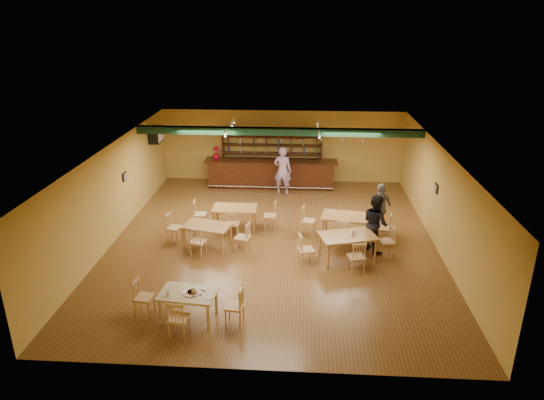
# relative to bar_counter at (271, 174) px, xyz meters

# --- Properties ---
(floor) EXTENTS (12.00, 12.00, 0.00)m
(floor) POSITION_rel_bar_counter_xyz_m (0.42, -5.15, -0.56)
(floor) COLOR brown
(floor) RESTS_ON ground
(ceiling_beam) EXTENTS (10.00, 0.30, 0.25)m
(ceiling_beam) POSITION_rel_bar_counter_xyz_m (0.42, -2.35, 2.31)
(ceiling_beam) COLOR black
(ceiling_beam) RESTS_ON ceiling
(track_rail_left) EXTENTS (0.05, 2.50, 0.05)m
(track_rail_left) POSITION_rel_bar_counter_xyz_m (-1.38, -1.75, 2.38)
(track_rail_left) COLOR white
(track_rail_left) RESTS_ON ceiling
(track_rail_right) EXTENTS (0.05, 2.50, 0.05)m
(track_rail_right) POSITION_rel_bar_counter_xyz_m (1.82, -1.75, 2.38)
(track_rail_right) COLOR white
(track_rail_right) RESTS_ON ceiling
(ac_unit) EXTENTS (0.34, 0.70, 0.48)m
(ac_unit) POSITION_rel_bar_counter_xyz_m (-4.38, -0.95, 1.79)
(ac_unit) COLOR white
(ac_unit) RESTS_ON wall_left
(picture_left) EXTENTS (0.04, 0.34, 0.28)m
(picture_left) POSITION_rel_bar_counter_xyz_m (-4.55, -4.15, 1.14)
(picture_left) COLOR black
(picture_left) RESTS_ON wall_left
(picture_right) EXTENTS (0.04, 0.34, 0.28)m
(picture_right) POSITION_rel_bar_counter_xyz_m (5.39, -4.65, 1.14)
(picture_right) COLOR black
(picture_right) RESTS_ON wall_right
(bar_counter) EXTENTS (5.38, 0.85, 1.13)m
(bar_counter) POSITION_rel_bar_counter_xyz_m (0.00, 0.00, 0.00)
(bar_counter) COLOR black
(bar_counter) RESTS_ON ground
(back_bar_hutch) EXTENTS (4.16, 0.40, 2.28)m
(back_bar_hutch) POSITION_rel_bar_counter_xyz_m (0.00, 0.63, 0.57)
(back_bar_hutch) COLOR black
(back_bar_hutch) RESTS_ON ground
(poinsettia) EXTENTS (0.37, 0.37, 0.52)m
(poinsettia) POSITION_rel_bar_counter_xyz_m (-2.24, 0.00, 0.83)
(poinsettia) COLOR #A90F25
(poinsettia) RESTS_ON bar_counter
(dining_table_a) EXTENTS (1.47, 0.89, 0.73)m
(dining_table_a) POSITION_rel_bar_counter_xyz_m (-0.92, -4.21, -0.20)
(dining_table_a) COLOR #A6773B
(dining_table_a) RESTS_ON ground
(dining_table_b) EXTENTS (1.65, 1.16, 0.75)m
(dining_table_b) POSITION_rel_bar_counter_xyz_m (2.69, -4.75, -0.19)
(dining_table_b) COLOR #A6773B
(dining_table_b) RESTS_ON ground
(dining_table_c) EXTENTS (1.57, 1.16, 0.70)m
(dining_table_c) POSITION_rel_bar_counter_xyz_m (-1.58, -5.63, -0.21)
(dining_table_c) COLOR #A6773B
(dining_table_c) RESTS_ON ground
(dining_table_d) EXTENTS (1.77, 1.34, 0.78)m
(dining_table_d) POSITION_rel_bar_counter_xyz_m (2.62, -6.26, -0.17)
(dining_table_d) COLOR #A6773B
(dining_table_d) RESTS_ON ground
(near_table) EXTENTS (1.38, 0.97, 0.70)m
(near_table) POSITION_rel_bar_counter_xyz_m (-1.30, -9.46, -0.22)
(near_table) COLOR tan
(near_table) RESTS_ON ground
(pizza_tray) EXTENTS (0.52, 0.52, 0.01)m
(pizza_tray) POSITION_rel_bar_counter_xyz_m (-1.21, -9.46, 0.14)
(pizza_tray) COLOR silver
(pizza_tray) RESTS_ON near_table
(parmesan_shaker) EXTENTS (0.08, 0.08, 0.11)m
(parmesan_shaker) POSITION_rel_bar_counter_xyz_m (-1.72, -9.60, 0.19)
(parmesan_shaker) COLOR #EAE5C6
(parmesan_shaker) RESTS_ON near_table
(napkin_stack) EXTENTS (0.24, 0.20, 0.03)m
(napkin_stack) POSITION_rel_bar_counter_xyz_m (-0.98, -9.28, 0.15)
(napkin_stack) COLOR white
(napkin_stack) RESTS_ON near_table
(pizza_server) EXTENTS (0.27, 0.31, 0.00)m
(pizza_server) POSITION_rel_bar_counter_xyz_m (-1.07, -9.41, 0.15)
(pizza_server) COLOR silver
(pizza_server) RESTS_ON pizza_tray
(side_plate) EXTENTS (0.24, 0.24, 0.01)m
(side_plate) POSITION_rel_bar_counter_xyz_m (-0.79, -9.65, 0.14)
(side_plate) COLOR white
(side_plate) RESTS_ON near_table
(patron_bar) EXTENTS (0.77, 0.57, 1.92)m
(patron_bar) POSITION_rel_bar_counter_xyz_m (0.51, -0.83, 0.40)
(patron_bar) COLOR #9B54B6
(patron_bar) RESTS_ON ground
(patron_right_a) EXTENTS (0.98, 1.07, 1.76)m
(patron_right_a) POSITION_rel_bar_counter_xyz_m (3.49, -5.55, 0.32)
(patron_right_a) COLOR black
(patron_right_a) RESTS_ON ground
(patron_right_b) EXTENTS (0.99, 0.97, 1.67)m
(patron_right_b) POSITION_rel_bar_counter_xyz_m (3.82, -4.26, 0.27)
(patron_right_b) COLOR gray
(patron_right_b) RESTS_ON ground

